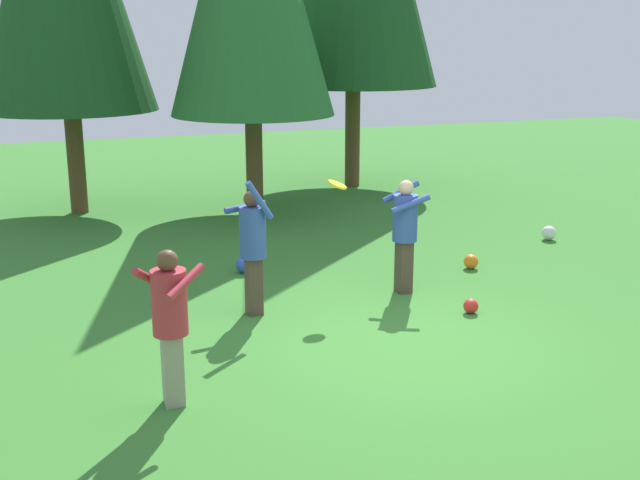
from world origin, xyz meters
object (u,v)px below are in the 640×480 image
Objects in this scene: person_catcher at (405,227)px; person_bystander at (170,315)px; frisbee at (337,185)px; ball_blue at (244,265)px; ball_white at (549,233)px; ball_orange at (471,262)px; person_thrower at (253,242)px; ball_red at (471,306)px.

person_catcher reaches higher than person_bystander.
person_bystander is at bearing -137.50° from frisbee.
ball_blue is 1.01× the size of ball_white.
person_thrower is at bearing -167.97° from ball_orange.
ball_blue is at bearing 120.08° from frisbee.
person_bystander is (-3.62, -2.33, -0.02)m from person_catcher.
person_catcher is at bearing -6.87° from frisbee.
person_bystander is 4.32m from ball_red.
frisbee reaches higher than ball_red.
ball_red is (2.28, -2.74, -0.03)m from ball_blue.
person_bystander is at bearing -134.11° from person_thrower.
person_catcher is 4.38× the size of frisbee.
ball_red is at bearing -120.85° from ball_orange.
frisbee is 2.35m from ball_red.
ball_blue is at bearing -34.94° from person_catcher.
ball_white is (3.22, 2.79, 0.03)m from ball_red.
ball_blue is (0.35, 1.78, -0.84)m from person_thrower.
person_thrower is 1.13× the size of person_catcher.
person_thrower reaches higher than frisbee.
person_thrower is 2.93m from ball_red.
ball_orange is (1.04, 1.74, 0.02)m from ball_red.
frisbee reaches higher than ball_orange.
person_bystander is at bearing -151.04° from ball_white.
frisbee reaches higher than person_bystander.
person_bystander is 4.43m from ball_blue.
frisbee is at bearing -59.92° from ball_blue.
person_thrower is at bearing 14.45° from person_bystander.
person_catcher is at bearing 111.82° from ball_red.
person_catcher is at bearing -155.07° from ball_white.
person_thrower reaches higher than ball_white.
frisbee is (2.67, 2.44, 0.65)m from person_bystander.
ball_red is at bearing -25.47° from person_bystander.
ball_blue reaches higher than ball_orange.
ball_white is (7.28, 4.03, -0.79)m from person_bystander.
person_thrower is 4.94× the size of frisbee.
person_catcher is 1.81m from ball_orange.
ball_white is at bearing 40.84° from ball_red.
ball_white reaches higher than ball_red.
person_bystander is 6.25× the size of ball_white.
person_bystander is at bearing 39.60° from person_catcher.
person_thrower is 2.63m from person_bystander.
person_thrower is 3.84m from ball_orange.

